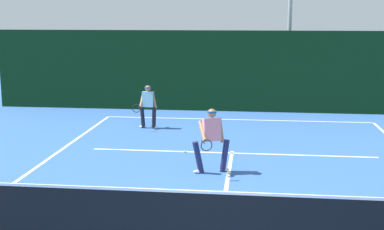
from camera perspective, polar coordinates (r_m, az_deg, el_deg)
The scene contains 9 objects.
court_line_baseline_far at distance 20.15m, azimuth 4.97°, elevation -0.50°, with size 10.20×0.10×0.01m, color white.
court_line_service at distance 15.31m, azimuth 4.38°, elevation -4.17°, with size 8.31×0.10×0.01m, color white.
court_line_centre at distance 12.47m, azimuth 3.81°, elevation -7.72°, with size 0.10×6.40×0.01m, color white.
tennis_net at distance 9.29m, azimuth 2.82°, elevation -11.09°, with size 11.17×0.09×1.12m.
player_near at distance 13.22m, azimuth 2.15°, elevation -2.49°, with size 0.98×0.95×1.67m.
player_far at distance 18.49m, azimuth -4.86°, elevation 1.10°, with size 0.79×0.84×1.54m.
tennis_ball at distance 15.29m, azimuth -0.77°, elevation -4.04°, with size 0.07×0.07×0.07m, color #D1E033.
back_fence_windscreen at distance 21.66m, azimuth 5.19°, elevation 4.77°, with size 20.79×0.12×3.35m, color black.
light_pole at distance 23.01m, azimuth 10.71°, elevation 11.85°, with size 0.55×0.44×7.18m.
Camera 1 is at (0.55, -8.60, 3.99)m, focal length 48.72 mm.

